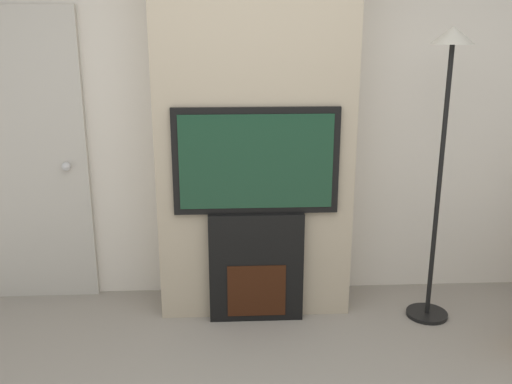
{
  "coord_description": "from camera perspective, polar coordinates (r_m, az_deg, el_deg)",
  "views": [
    {
      "loc": [
        -0.17,
        -1.84,
        1.88
      ],
      "look_at": [
        0.0,
        1.58,
        0.87
      ],
      "focal_mm": 40.0,
      "sensor_mm": 36.0,
      "label": 1
    }
  ],
  "objects": [
    {
      "name": "wall_back",
      "position": [
        3.91,
        -0.34,
        8.69
      ],
      "size": [
        6.0,
        0.06,
        2.7
      ],
      "color": "silver",
      "rests_on": "ground_plane"
    },
    {
      "name": "chimney_breast",
      "position": [
        3.67,
        -0.17,
        8.18
      ],
      "size": [
        1.25,
        0.42,
        2.7
      ],
      "color": "tan",
      "rests_on": "ground_plane"
    },
    {
      "name": "fireplace",
      "position": [
        3.75,
        0.0,
        -7.4
      ],
      "size": [
        0.61,
        0.15,
        0.73
      ],
      "color": "black",
      "rests_on": "ground_plane"
    },
    {
      "name": "television",
      "position": [
        3.52,
        0.0,
        3.12
      ],
      "size": [
        1.03,
        0.07,
        0.67
      ],
      "color": "black",
      "rests_on": "fireplace"
    },
    {
      "name": "floor_lamp",
      "position": [
        3.66,
        18.4,
        6.87
      ],
      "size": [
        0.27,
        0.27,
        1.87
      ],
      "color": "black",
      "rests_on": "ground_plane"
    },
    {
      "name": "entry_door",
      "position": [
        4.16,
        -22.64,
        2.97
      ],
      "size": [
        0.92,
        0.09,
        2.0
      ],
      "color": "#BCB7AD",
      "rests_on": "ground_plane"
    }
  ]
}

